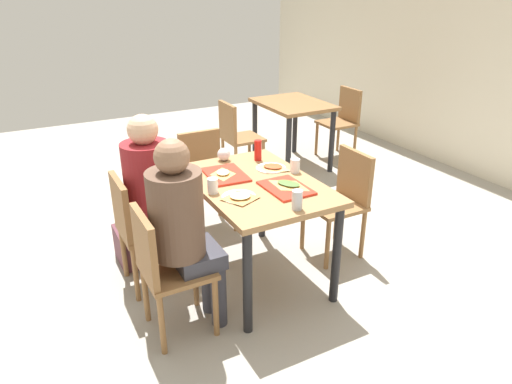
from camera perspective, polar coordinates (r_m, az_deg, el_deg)
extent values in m
cube|color=#9E998E|center=(3.60, 0.00, -10.22)|extent=(10.00, 10.00, 0.02)
cube|color=#9E7247|center=(3.24, 0.00, 0.92)|extent=(1.15, 0.79, 0.04)
cylinder|color=black|center=(3.71, -8.33, -2.72)|extent=(0.06, 0.06, 0.73)
cylinder|color=black|center=(2.89, -1.03, -10.96)|extent=(0.06, 0.06, 0.73)
cylinder|color=black|center=(3.95, 0.74, -0.69)|extent=(0.06, 0.06, 0.73)
cylinder|color=black|center=(3.19, 9.77, -7.57)|extent=(0.06, 0.06, 0.73)
cube|color=olive|center=(3.39, -12.76, -4.47)|extent=(0.40, 0.40, 0.03)
cube|color=olive|center=(3.26, -16.13, -1.81)|extent=(0.38, 0.04, 0.40)
cylinder|color=olive|center=(3.68, -10.65, -5.84)|extent=(0.04, 0.04, 0.42)
cylinder|color=olive|center=(3.40, -8.84, -8.41)|extent=(0.04, 0.04, 0.42)
cylinder|color=olive|center=(3.62, -15.80, -6.99)|extent=(0.04, 0.04, 0.42)
cylinder|color=olive|center=(3.33, -14.41, -9.73)|extent=(0.04, 0.04, 0.42)
cube|color=olive|center=(2.91, -9.54, -9.34)|extent=(0.40, 0.40, 0.03)
cube|color=olive|center=(2.76, -13.38, -6.47)|extent=(0.38, 0.04, 0.40)
cylinder|color=olive|center=(3.22, -7.38, -10.44)|extent=(0.04, 0.04, 0.42)
cylinder|color=olive|center=(2.96, -4.92, -13.80)|extent=(0.04, 0.04, 0.42)
cylinder|color=olive|center=(3.14, -13.29, -11.92)|extent=(0.04, 0.04, 0.42)
cylinder|color=olive|center=(2.88, -11.37, -15.55)|extent=(0.04, 0.04, 0.42)
cube|color=olive|center=(3.71, 9.49, -1.57)|extent=(0.40, 0.40, 0.03)
cube|color=olive|center=(3.73, 11.92, 1.98)|extent=(0.38, 0.04, 0.40)
cylinder|color=olive|center=(3.61, 8.69, -6.37)|extent=(0.04, 0.04, 0.42)
cylinder|color=olive|center=(3.85, 5.71, -4.14)|extent=(0.04, 0.04, 0.42)
cylinder|color=olive|center=(3.80, 12.85, -5.06)|extent=(0.04, 0.04, 0.42)
cylinder|color=olive|center=(4.03, 9.76, -3.02)|extent=(0.04, 0.04, 0.42)
cube|color=olive|center=(4.09, -5.78, 1.14)|extent=(0.40, 0.40, 0.03)
cube|color=olive|center=(4.17, -6.86, 4.71)|extent=(0.04, 0.38, 0.40)
cylinder|color=olive|center=(4.10, -2.55, -2.12)|extent=(0.04, 0.04, 0.42)
cylinder|color=olive|center=(3.99, -6.96, -3.12)|extent=(0.04, 0.04, 0.42)
cylinder|color=olive|center=(4.38, -4.47, -0.38)|extent=(0.04, 0.04, 0.42)
cylinder|color=olive|center=(4.27, -8.64, -1.26)|extent=(0.04, 0.04, 0.42)
cylinder|color=#383842|center=(3.61, -9.32, -6.07)|extent=(0.10, 0.10, 0.45)
cylinder|color=#383842|center=(3.48, -8.43, -7.25)|extent=(0.10, 0.10, 0.45)
cube|color=#383842|center=(3.39, -10.76, -3.04)|extent=(0.32, 0.28, 0.10)
cylinder|color=maroon|center=(3.24, -13.03, 1.45)|extent=(0.32, 0.32, 0.52)
sphere|color=#DBAD89|center=(3.12, -13.62, 7.38)|extent=(0.20, 0.20, 0.20)
cylinder|color=#383842|center=(3.15, -5.76, -10.78)|extent=(0.10, 0.10, 0.45)
cylinder|color=#383842|center=(3.03, -4.56, -12.33)|extent=(0.10, 0.10, 0.45)
cube|color=#383842|center=(2.91, -7.19, -7.66)|extent=(0.32, 0.28, 0.10)
cylinder|color=brown|center=(2.73, -9.68, -2.65)|extent=(0.32, 0.32, 0.52)
sphere|color=#8C664C|center=(2.59, -10.21, 4.26)|extent=(0.20, 0.20, 0.20)
cube|color=red|center=(3.34, -3.72, 2.13)|extent=(0.38, 0.29, 0.02)
cube|color=red|center=(3.12, 3.66, 0.50)|extent=(0.36, 0.26, 0.02)
cylinder|color=white|center=(3.46, 1.81, 2.94)|extent=(0.22, 0.22, 0.01)
cylinder|color=white|center=(3.00, -2.09, -0.58)|extent=(0.22, 0.22, 0.01)
pyramid|color=tan|center=(3.32, -4.05, 2.28)|extent=(0.22, 0.19, 0.01)
ellipsoid|color=#D8C67F|center=(3.32, -4.05, 2.44)|extent=(0.15, 0.13, 0.01)
pyramid|color=tan|center=(3.13, 3.98, 0.90)|extent=(0.27, 0.23, 0.01)
ellipsoid|color=#4C7233|center=(3.13, 3.99, 1.07)|extent=(0.19, 0.16, 0.01)
pyramid|color=#DBAD60|center=(3.45, 2.05, 3.03)|extent=(0.25, 0.25, 0.01)
ellipsoid|color=#B74723|center=(3.45, 2.06, 3.18)|extent=(0.18, 0.17, 0.01)
pyramid|color=#C68C47|center=(2.97, -1.94, -0.62)|extent=(0.23, 0.24, 0.01)
ellipsoid|color=#D8C67F|center=(2.96, -1.95, -0.44)|extent=(0.16, 0.17, 0.01)
cylinder|color=white|center=(3.39, 4.77, 3.22)|extent=(0.07, 0.07, 0.10)
cylinder|color=white|center=(3.05, -5.29, 0.77)|extent=(0.07, 0.07, 0.10)
cylinder|color=#B7BCC6|center=(2.83, 5.03, -0.96)|extent=(0.07, 0.07, 0.12)
cylinder|color=red|center=(3.60, 0.23, 5.09)|extent=(0.06, 0.06, 0.16)
sphere|color=silver|center=(3.61, -3.95, 4.59)|extent=(0.10, 0.10, 0.10)
cube|color=#592D38|center=(3.82, -15.29, -6.39)|extent=(0.32, 0.16, 0.28)
cube|color=olive|center=(5.48, 4.53, 10.62)|extent=(0.90, 0.70, 0.04)
cylinder|color=black|center=(5.77, -0.14, 7.43)|extent=(0.06, 0.06, 0.73)
cylinder|color=black|center=(5.13, 3.96, 5.20)|extent=(0.06, 0.06, 0.73)
cylinder|color=black|center=(6.05, 4.77, 8.15)|extent=(0.06, 0.06, 0.73)
cylinder|color=black|center=(5.44, 9.20, 6.08)|extent=(0.06, 0.06, 0.73)
cube|color=olive|center=(5.26, -1.63, 6.54)|extent=(0.40, 0.40, 0.03)
cube|color=olive|center=(5.12, -3.47, 8.54)|extent=(0.38, 0.04, 0.40)
cylinder|color=olive|center=(5.55, -0.81, 5.06)|extent=(0.04, 0.04, 0.42)
cylinder|color=olive|center=(5.26, 0.89, 3.99)|extent=(0.04, 0.04, 0.42)
cylinder|color=olive|center=(5.41, -4.02, 4.49)|extent=(0.04, 0.04, 0.42)
cylinder|color=olive|center=(5.12, -2.45, 3.37)|extent=(0.04, 0.04, 0.42)
cube|color=olive|center=(5.93, 9.80, 8.24)|extent=(0.40, 0.40, 0.03)
cube|color=olive|center=(5.98, 11.35, 10.40)|extent=(0.38, 0.04, 0.40)
cylinder|color=olive|center=(5.77, 9.32, 5.48)|extent=(0.04, 0.04, 0.42)
cylinder|color=olive|center=(6.02, 7.38, 6.42)|extent=(0.04, 0.04, 0.42)
cylinder|color=olive|center=(5.97, 11.95, 5.92)|extent=(0.04, 0.04, 0.42)
cylinder|color=olive|center=(6.22, 9.97, 6.82)|extent=(0.04, 0.04, 0.42)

